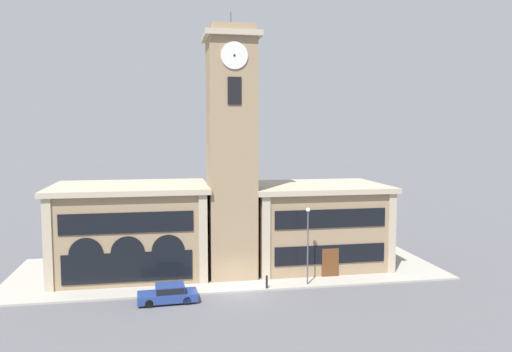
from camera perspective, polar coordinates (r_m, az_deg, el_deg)
The scene contains 8 objects.
ground_plane at distance 40.18m, azimuth -1.88°, elevation -13.19°, with size 300.00×300.00×0.00m, color #56565B.
sidewalk_kerb at distance 46.46m, azimuth -3.13°, elevation -10.53°, with size 37.99×13.31×0.15m.
clock_tower at distance 42.59m, azimuth -2.82°, elevation 2.57°, with size 4.65×4.65×22.51m.
town_hall_left_wing at distance 45.50m, azimuth -14.10°, elevation -5.94°, with size 13.42×9.50×7.95m.
town_hall_right_wing at distance 47.53m, azimuth 6.78°, elevation -5.51°, with size 12.68×9.50×7.66m.
parked_car_near at distance 38.40m, azimuth -9.97°, elevation -13.06°, with size 4.45×2.02×1.34m.
street_lamp at distance 40.93m, azimuth 5.94°, elevation -6.71°, with size 0.36×0.36×6.32m.
bollard at distance 40.58m, azimuth 1.24°, elevation -12.01°, with size 0.18×0.18×1.06m.
Camera 1 is at (-5.69, -37.68, 12.74)m, focal length 35.00 mm.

